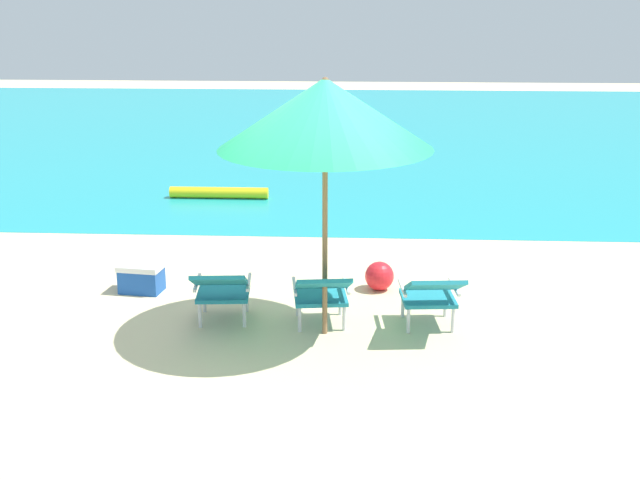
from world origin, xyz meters
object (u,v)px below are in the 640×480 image
at_px(lounge_chair_right, 431,293).
at_px(beach_umbrella_center, 325,114).
at_px(beach_ball, 379,276).
at_px(swim_buoy, 219,193).
at_px(lounge_chair_center, 322,291).
at_px(lounge_chair_left, 221,288).
at_px(cooler_box, 141,278).

height_order(lounge_chair_right, beach_umbrella_center, beach_umbrella_center).
bearing_deg(beach_ball, lounge_chair_right, -67.44).
height_order(lounge_chair_right, beach_ball, lounge_chair_right).
bearing_deg(swim_buoy, lounge_chair_right, -60.39).
relative_size(lounge_chair_center, lounge_chair_right, 1.02).
bearing_deg(beach_umbrella_center, lounge_chair_center, 111.60).
height_order(lounge_chair_left, beach_umbrella_center, beach_umbrella_center).
bearing_deg(cooler_box, swim_buoy, 88.58).
distance_m(beach_ball, cooler_box, 2.66).
distance_m(lounge_chair_right, cooler_box, 3.28).
relative_size(beach_umbrella_center, beach_ball, 8.24).
bearing_deg(lounge_chair_right, swim_buoy, 119.61).
bearing_deg(cooler_box, lounge_chair_right, -17.01).
xyz_separation_m(lounge_chair_center, beach_umbrella_center, (0.03, -0.09, 1.75)).
distance_m(lounge_chair_right, beach_ball, 1.28).
height_order(lounge_chair_left, beach_ball, lounge_chair_left).
distance_m(beach_umbrella_center, cooler_box, 3.08).
relative_size(lounge_chair_left, beach_umbrella_center, 0.34).
relative_size(swim_buoy, lounge_chair_left, 1.75).
bearing_deg(lounge_chair_center, lounge_chair_right, 1.04).
bearing_deg(lounge_chair_center, lounge_chair_left, 177.53).
bearing_deg(lounge_chair_center, cooler_box, 154.67).
bearing_deg(beach_umbrella_center, cooler_box, 153.12).
bearing_deg(swim_buoy, lounge_chair_center, -69.87).
xyz_separation_m(swim_buoy, beach_ball, (2.54, -4.16, 0.06)).
distance_m(lounge_chair_left, beach_umbrella_center, 2.03).
distance_m(swim_buoy, beach_ball, 4.87).
bearing_deg(lounge_chair_left, lounge_chair_center, -2.47).
distance_m(swim_buoy, lounge_chair_right, 6.12).
xyz_separation_m(beach_umbrella_center, cooler_box, (-2.10, 1.06, -1.99)).
bearing_deg(lounge_chair_left, cooler_box, 138.82).
bearing_deg(swim_buoy, lounge_chair_left, -79.73).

